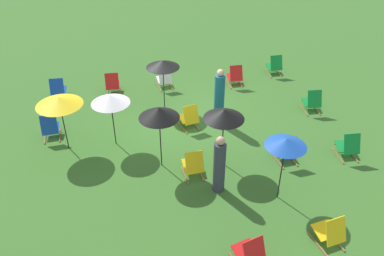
{
  "coord_description": "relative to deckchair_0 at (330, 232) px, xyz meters",
  "views": [
    {
      "loc": [
        1.91,
        10.74,
        6.99
      ],
      "look_at": [
        0.0,
        1.2,
        0.5
      ],
      "focal_mm": 36.7,
      "sensor_mm": 36.0,
      "label": 1
    }
  ],
  "objects": [
    {
      "name": "deckchair_8",
      "position": [
        -2.03,
        -2.81,
        0.0
      ],
      "size": [
        0.51,
        0.78,
        0.83
      ],
      "rotation": [
        0.0,
        0.0,
        -0.05
      ],
      "color": "olive",
      "rests_on": "ground"
    },
    {
      "name": "person_0",
      "position": [
        1.11,
        -5.34,
        0.52
      ],
      "size": [
        0.34,
        0.34,
        1.88
      ],
      "rotation": [
        0.0,
        0.0,
        4.76
      ],
      "color": "#195972",
      "rests_on": "ground"
    },
    {
      "name": "umbrella_4",
      "position": [
        5.85,
        -4.81,
        1.24
      ],
      "size": [
        1.3,
        1.3,
        1.73
      ],
      "color": "black",
      "rests_on": "ground"
    },
    {
      "name": "deckchair_0",
      "position": [
        0.0,
        0.0,
        0.0
      ],
      "size": [
        0.59,
        0.83,
        0.83
      ],
      "rotation": [
        0.0,
        0.0,
        0.16
      ],
      "color": "olive",
      "rests_on": "ground"
    },
    {
      "name": "umbrella_0",
      "position": [
        2.71,
        -6.64,
        1.26
      ],
      "size": [
        1.11,
        1.11,
        1.76
      ],
      "color": "black",
      "rests_on": "ground"
    },
    {
      "name": "deckchair_9",
      "position": [
        -0.15,
        -7.78,
        0.0
      ],
      "size": [
        0.48,
        0.76,
        0.83
      ],
      "rotation": [
        0.0,
        0.0,
        0.0
      ],
      "color": "olive",
      "rests_on": "ground"
    },
    {
      "name": "deckchair_12",
      "position": [
        6.38,
        -5.48,
        0.0
      ],
      "size": [
        0.52,
        0.79,
        0.83
      ],
      "rotation": [
        0.0,
        0.0,
        0.06
      ],
      "color": "olive",
      "rests_on": "ground"
    },
    {
      "name": "ground_plane",
      "position": [
        2.18,
        -5.61,
        -0.37
      ],
      "size": [
        40.0,
        40.0,
        0.0
      ],
      "primitive_type": "plane",
      "color": "#386B28"
    },
    {
      "name": "deckchair_5",
      "position": [
        4.43,
        -8.01,
        0.0
      ],
      "size": [
        0.5,
        0.78,
        0.83
      ],
      "rotation": [
        0.0,
        0.0,
        -0.03
      ],
      "color": "olive",
      "rests_on": "ground"
    },
    {
      "name": "umbrella_3",
      "position": [
        0.53,
        -1.62,
        1.33
      ],
      "size": [
        0.99,
        0.99,
        1.81
      ],
      "color": "black",
      "rests_on": "ground"
    },
    {
      "name": "deckchair_6",
      "position": [
        2.11,
        -5.21,
        0.0
      ],
      "size": [
        0.64,
        0.85,
        0.83
      ],
      "rotation": [
        0.0,
        0.0,
        0.24
      ],
      "color": "olive",
      "rests_on": "ground"
    },
    {
      "name": "deckchair_10",
      "position": [
        6.35,
        -7.96,
        0.0
      ],
      "size": [
        0.52,
        0.78,
        0.83
      ],
      "rotation": [
        0.0,
        0.0,
        -0.05
      ],
      "color": "olive",
      "rests_on": "ground"
    },
    {
      "name": "deckchair_2",
      "position": [
        1.89,
        0.18,
        0.0
      ],
      "size": [
        0.66,
        0.86,
        0.83
      ],
      "rotation": [
        0.0,
        0.0,
        0.27
      ],
      "color": "olive",
      "rests_on": "ground"
    },
    {
      "name": "umbrella_5",
      "position": [
        4.46,
        -4.77,
        1.17
      ],
      "size": [
        1.11,
        1.11,
        1.67
      ],
      "color": "black",
      "rests_on": "ground"
    },
    {
      "name": "deckchair_3",
      "position": [
        -1.97,
        -8.36,
        0.0
      ],
      "size": [
        0.48,
        0.76,
        0.83
      ],
      "rotation": [
        0.0,
        0.0,
        0.0
      ],
      "color": "olive",
      "rests_on": "ground"
    },
    {
      "name": "deckchair_7",
      "position": [
        -0.23,
        -2.96,
        0.0
      ],
      "size": [
        0.55,
        0.8,
        0.83
      ],
      "rotation": [
        0.0,
        0.0,
        0.09
      ],
      "color": "olive",
      "rests_on": "ground"
    },
    {
      "name": "deckchair_14",
      "position": [
        2.46,
        -2.86,
        0.0
      ],
      "size": [
        0.52,
        0.79,
        0.83
      ],
      "rotation": [
        0.0,
        0.0,
        0.06
      ],
      "color": "olive",
      "rests_on": "ground"
    },
    {
      "name": "deckchair_13",
      "position": [
        -2.16,
        -5.39,
        0.0
      ],
      "size": [
        0.53,
        0.79,
        0.83
      ],
      "rotation": [
        0.0,
        0.0,
        -0.07
      ],
      "color": "olive",
      "rests_on": "ground"
    },
    {
      "name": "deckchair_11",
      "position": [
        2.5,
        -8.09,
        0.0
      ],
      "size": [
        0.57,
        0.82,
        0.83
      ],
      "rotation": [
        0.0,
        0.0,
        0.13
      ],
      "color": "olive",
      "rests_on": "ground"
    },
    {
      "name": "person_1",
      "position": [
        1.93,
        -2.2,
        0.41
      ],
      "size": [
        0.33,
        0.33,
        1.66
      ],
      "rotation": [
        0.0,
        0.0,
        4.64
      ],
      "color": "#333847",
      "rests_on": "ground"
    },
    {
      "name": "umbrella_2",
      "position": [
        1.57,
        -3.24,
        1.25
      ],
      "size": [
        1.1,
        1.1,
        1.76
      ],
      "color": "black",
      "rests_on": "ground"
    },
    {
      "name": "umbrella_1",
      "position": [
        3.24,
        -3.47,
        1.35
      ],
      "size": [
        1.08,
        1.08,
        1.88
      ],
      "color": "black",
      "rests_on": "ground"
    }
  ]
}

